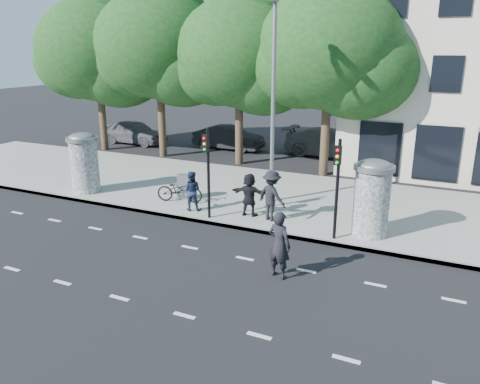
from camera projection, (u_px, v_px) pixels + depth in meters
The scene contains 25 objects.
ground at pixel (166, 265), 14.23m from camera, with size 120.00×120.00×0.00m, color black.
sidewalk at pixel (261, 195), 20.70m from camera, with size 40.00×8.00×0.15m, color gray.
curb at pixel (220, 224), 17.28m from camera, with size 40.00×0.10×0.16m, color slate.
lane_dash_near at pixel (119, 298), 12.32m from camera, with size 32.00×0.12×0.01m, color silver.
lane_dash_far at pixel (190, 247), 15.44m from camera, with size 32.00×0.12×0.01m, color silver.
ad_column_left at pixel (84, 161), 20.58m from camera, with size 1.36×1.36×2.65m.
ad_column_right at pixel (372, 196), 15.74m from camera, with size 1.36×1.36×2.65m.
traffic_pole_near at pixel (208, 164), 17.09m from camera, with size 0.22×0.31×3.40m.
traffic_pole_far at pixel (337, 179), 15.15m from camera, with size 0.22×0.31×3.40m.
street_lamp at pixel (273, 89), 18.23m from camera, with size 0.25×0.93×8.00m.
tree_far_left at pixel (97, 50), 28.47m from camera, with size 7.20×7.20×9.26m.
tree_mid_left at pixel (158, 44), 26.56m from camera, with size 7.20×7.20×9.57m.
tree_near_left at pixel (239, 53), 24.85m from camera, with size 6.80×6.80×8.97m.
tree_center at pixel (330, 48), 22.40m from camera, with size 7.00×7.00×9.30m.
ped_a at pixel (89, 170), 21.05m from camera, with size 0.88×0.58×1.81m, color black.
ped_c at pixel (191, 191), 18.35m from camera, with size 0.77×0.60×1.58m, color #1C2947.
ped_d at pixel (272, 196), 17.23m from camera, with size 1.23×0.70×1.90m, color black.
ped_f at pixel (249, 195), 17.74m from camera, with size 1.54×0.55×1.66m, color black.
man_road at pixel (279, 245), 13.20m from camera, with size 0.72×0.48×1.99m, color black.
bicycle at pixel (180, 190), 19.41m from camera, with size 1.94×0.68×1.02m, color black.
cabinet_left at pixel (184, 187), 19.79m from camera, with size 0.51×0.37×1.07m, color gray.
cabinet_right at pixel (367, 218), 16.10m from camera, with size 0.53×0.38×1.11m, color slate.
car_left at pixel (135, 132), 32.00m from camera, with size 4.66×1.87×1.59m, color #53545A.
car_mid at pixel (228, 138), 30.15m from camera, with size 4.59×1.60×1.51m, color black.
car_right at pixel (332, 143), 28.15m from camera, with size 5.75×2.34×1.67m, color #5A5D62.
Camera 1 is at (7.51, -10.77, 6.32)m, focal length 35.00 mm.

